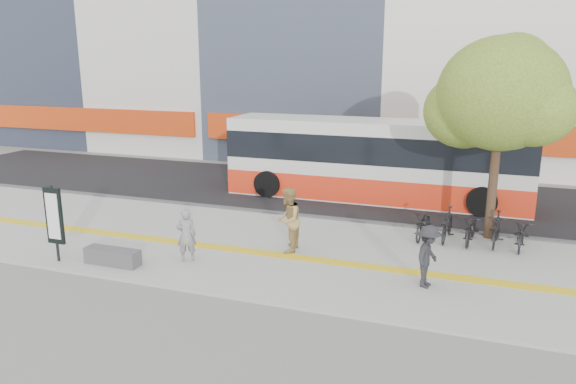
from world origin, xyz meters
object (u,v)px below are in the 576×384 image
(bench, at_px, (113,257))
(pedestrian_dark, at_px, (428,256))
(pedestrian_tan, at_px, (288,220))
(street_tree, at_px, (500,96))
(bus, at_px, (375,162))
(signboard, at_px, (54,217))
(seated_woman, at_px, (186,235))

(bench, bearing_deg, pedestrian_dark, 9.43)
(bench, xyz_separation_m, pedestrian_tan, (4.22, 2.61, 0.74))
(street_tree, height_order, bus, street_tree)
(signboard, bearing_deg, street_tree, 29.07)
(signboard, distance_m, seated_woman, 3.66)
(bus, height_order, pedestrian_dark, bus)
(seated_woman, xyz_separation_m, pedestrian_tan, (2.42, 1.67, 0.21))
(signboard, height_order, seated_woman, signboard)
(bench, distance_m, pedestrian_tan, 5.02)
(signboard, xyz_separation_m, pedestrian_tan, (5.82, 2.91, -0.32))
(seated_woman, xyz_separation_m, pedestrian_dark, (6.53, 0.44, 0.04))
(street_tree, xyz_separation_m, pedestrian_dark, (-1.45, -4.64, -3.64))
(pedestrian_tan, bearing_deg, signboard, -69.44)
(bench, relative_size, signboard, 0.73)
(bench, bearing_deg, bus, 60.88)
(bench, height_order, seated_woman, seated_woman)
(bus, xyz_separation_m, seated_woman, (-3.60, -8.76, -0.72))
(signboard, height_order, pedestrian_tan, signboard)
(signboard, xyz_separation_m, seated_woman, (3.40, 1.24, -0.53))
(street_tree, xyz_separation_m, bus, (-4.38, 3.68, -2.96))
(bench, xyz_separation_m, signboard, (-1.60, -0.31, 1.06))
(street_tree, bearing_deg, pedestrian_dark, -107.41)
(bus, bearing_deg, pedestrian_tan, -99.47)
(bench, xyz_separation_m, pedestrian_dark, (8.33, 1.38, 0.57))
(bench, distance_m, seated_woman, 2.10)
(street_tree, distance_m, bus, 6.44)
(street_tree, bearing_deg, bus, 139.96)
(pedestrian_tan, bearing_deg, pedestrian_dark, 67.32)
(bench, relative_size, street_tree, 0.25)
(bench, bearing_deg, signboard, -169.19)
(bus, xyz_separation_m, pedestrian_dark, (2.92, -8.32, -0.68))
(pedestrian_tan, bearing_deg, street_tree, 115.49)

